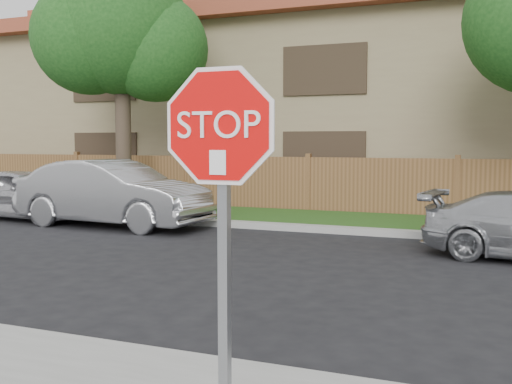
% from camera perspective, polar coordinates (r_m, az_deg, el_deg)
% --- Properties ---
extents(far_curb, '(70.00, 0.30, 0.15)m').
position_cam_1_polar(far_curb, '(13.14, 17.69, -4.02)').
color(far_curb, gray).
rests_on(far_curb, ground).
extents(grass_strip, '(70.00, 3.00, 0.12)m').
position_cam_1_polar(grass_strip, '(14.77, 18.16, -3.13)').
color(grass_strip, '#1E4714').
rests_on(grass_strip, ground).
extents(fence, '(70.00, 0.12, 1.60)m').
position_cam_1_polar(fence, '(16.28, 18.60, 0.21)').
color(fence, brown).
rests_on(fence, ground).
extents(apartment_building, '(35.20, 9.20, 7.20)m').
position_cam_1_polar(apartment_building, '(21.88, 19.66, 8.47)').
color(apartment_building, '#887754').
rests_on(apartment_building, ground).
extents(tree_left, '(4.80, 3.90, 7.78)m').
position_cam_1_polar(tree_left, '(17.73, -12.90, 15.05)').
color(tree_left, '#382B21').
rests_on(tree_left, ground).
extents(stop_sign, '(1.01, 0.13, 2.55)m').
position_cam_1_polar(stop_sign, '(3.69, -3.36, 1.29)').
color(stop_sign, gray).
rests_on(stop_sign, sidewalk_near).
extents(sedan_far_left, '(4.10, 1.92, 1.36)m').
position_cam_1_polar(sedan_far_left, '(16.80, -21.20, -0.15)').
color(sedan_far_left, silver).
rests_on(sedan_far_left, ground).
extents(sedan_left, '(4.96, 2.01, 1.60)m').
position_cam_1_polar(sedan_left, '(14.75, -13.50, -0.13)').
color(sedan_left, '#A3A4A7').
rests_on(sedan_left, ground).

